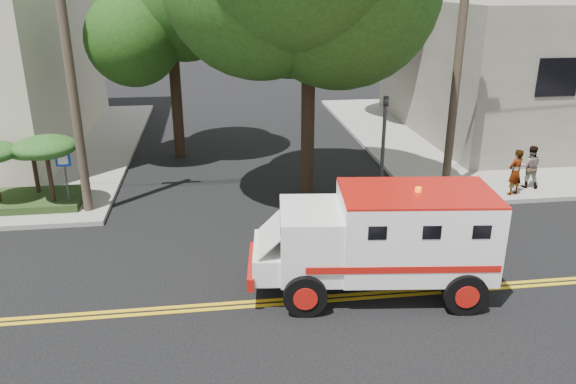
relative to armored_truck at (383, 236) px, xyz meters
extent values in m
plane|color=black|center=(-2.21, -0.19, -1.44)|extent=(100.00, 100.00, 0.00)
cube|color=gray|center=(11.29, 13.31, -1.36)|extent=(17.00, 17.00, 0.15)
cube|color=#686559|center=(12.79, 13.81, 1.71)|extent=(14.00, 12.00, 6.00)
cylinder|color=#382D23|center=(-7.81, 5.81, 3.06)|extent=(0.28, 0.28, 9.00)
cylinder|color=#382D23|center=(4.09, 6.01, 3.06)|extent=(0.28, 0.28, 9.00)
cylinder|color=black|center=(-0.71, 6.31, 2.06)|extent=(0.44, 0.44, 7.00)
cylinder|color=black|center=(-5.21, 11.81, 1.36)|extent=(0.44, 0.44, 5.60)
sphere|color=#19380F|center=(-5.21, 11.81, 4.16)|extent=(3.92, 3.92, 3.92)
sphere|color=#19380F|center=(-4.37, 11.25, 4.58)|extent=(3.36, 3.36, 3.36)
cylinder|color=black|center=(6.29, 15.81, 1.54)|extent=(0.44, 0.44, 5.95)
sphere|color=#19380F|center=(6.29, 15.81, 4.51)|extent=(4.20, 4.20, 4.20)
cylinder|color=#3F3F42|center=(1.59, 5.41, 0.36)|extent=(0.12, 0.12, 3.60)
imported|color=#3F3F42|center=(1.59, 5.41, 1.71)|extent=(0.15, 0.18, 0.90)
cylinder|color=#3F3F42|center=(-8.41, 6.01, -0.44)|extent=(0.06, 0.06, 2.00)
cube|color=#0C33A5|center=(-8.41, 5.95, 0.36)|extent=(0.45, 0.03, 0.45)
cube|color=#1E3314|center=(-9.71, 6.61, -1.17)|extent=(3.20, 2.00, 0.24)
cylinder|color=black|center=(-9.61, 7.01, -0.37)|extent=(0.14, 0.14, 1.36)
ellipsoid|color=#144517|center=(-9.61, 7.01, 0.40)|extent=(1.55, 1.55, 0.54)
cylinder|color=black|center=(-8.91, 6.11, -0.21)|extent=(0.14, 0.14, 1.68)
ellipsoid|color=#144517|center=(-8.91, 6.11, 0.74)|extent=(1.91, 1.91, 0.66)
cube|color=white|center=(0.72, -0.08, 0.11)|extent=(3.66, 2.41, 1.86)
cube|color=white|center=(-1.66, 0.19, -0.07)|extent=(1.62, 2.09, 1.50)
cube|color=black|center=(-2.34, 0.26, 0.33)|extent=(0.22, 1.50, 0.62)
cube|color=white|center=(-2.58, 0.29, -0.51)|extent=(0.99, 1.85, 0.62)
cube|color=#B8150E|center=(-3.02, 0.34, -0.73)|extent=(0.37, 1.91, 0.31)
cube|color=#B8150E|center=(0.72, -0.08, 1.06)|extent=(3.66, 2.41, 0.05)
cylinder|color=black|center=(-1.94, -0.78, -0.95)|extent=(1.00, 0.39, 0.97)
cylinder|color=black|center=(-1.72, 1.19, -0.95)|extent=(1.00, 0.39, 0.97)
cylinder|color=black|center=(1.57, -1.17, -0.95)|extent=(1.00, 0.39, 0.97)
cylinder|color=black|center=(1.79, 0.79, -0.95)|extent=(1.00, 0.39, 0.97)
imported|color=gray|center=(6.20, 5.31, -0.50)|extent=(0.67, 0.56, 1.58)
imported|color=gray|center=(7.07, 5.90, -0.54)|extent=(0.89, 0.80, 1.51)
camera|label=1|loc=(-3.75, -11.33, 5.51)|focal=35.00mm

